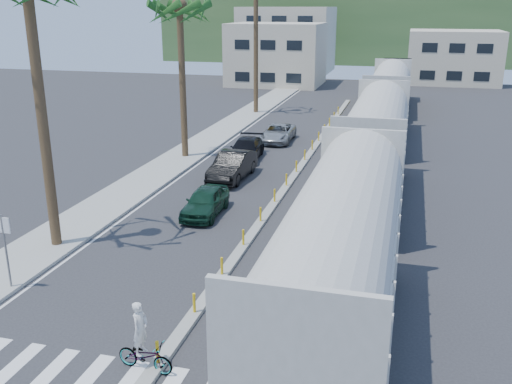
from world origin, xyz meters
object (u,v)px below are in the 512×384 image
car_second (232,166)px  cyclist (144,349)px  car_lead (205,201)px  street_sign (5,241)px

car_second → cyclist: bearing=-78.6°
car_lead → car_second: bearing=93.4°
street_sign → car_second: (3.73, 15.92, -1.14)m
cyclist → car_second: bearing=16.7°
cyclist → street_sign: bearing=72.2°
car_second → cyclist: size_ratio=2.33×
street_sign → car_second: 16.39m
car_lead → street_sign: bearing=-115.7°
car_second → cyclist: 19.43m
street_sign → cyclist: 7.81m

